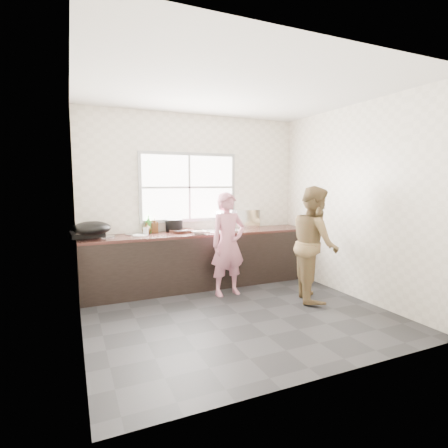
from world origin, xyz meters
name	(u,v)px	position (x,y,z in m)	size (l,w,h in m)	color
floor	(238,314)	(0.00, 0.00, -0.01)	(3.60, 3.20, 0.01)	#28282A
ceiling	(239,89)	(0.00, 0.00, 2.71)	(3.60, 3.20, 0.01)	silver
wall_back	(195,200)	(0.00, 1.60, 1.35)	(3.60, 0.01, 2.70)	silver
wall_left	(76,210)	(-1.80, 0.00, 1.35)	(0.01, 3.20, 2.70)	beige
wall_right	(353,202)	(1.80, 0.00, 1.35)	(0.01, 3.20, 2.70)	silver
wall_front	(328,217)	(0.00, -1.60, 1.35)	(3.60, 0.01, 2.70)	silver
cabinet	(202,260)	(0.00, 1.29, 0.41)	(3.60, 0.62, 0.82)	black
countertop	(202,233)	(0.00, 1.29, 0.84)	(3.60, 0.64, 0.04)	#331914
sink	(222,230)	(0.35, 1.29, 0.86)	(0.55, 0.45, 0.02)	silver
faucet	(217,220)	(0.35, 1.49, 1.01)	(0.02, 0.02, 0.30)	silver
window_frame	(189,187)	(-0.10, 1.59, 1.55)	(1.60, 0.05, 1.10)	#9EA0A5
window_glazing	(189,187)	(-0.10, 1.57, 1.55)	(1.50, 0.01, 1.00)	white
woman	(228,247)	(0.20, 0.74, 0.70)	(0.51, 0.33, 1.39)	#CD7B90
person_side	(315,243)	(1.21, 0.07, 0.79)	(0.77, 0.60, 1.58)	olive
cutting_board	(182,231)	(-0.28, 1.42, 0.88)	(0.39, 0.39, 0.04)	#331B14
cleaver	(181,231)	(-0.34, 1.26, 0.90)	(0.21, 0.10, 0.01)	silver
bowl_mince	(199,233)	(-0.11, 1.08, 0.89)	(0.21, 0.21, 0.05)	silver
bowl_crabs	(227,229)	(0.40, 1.23, 0.89)	(0.21, 0.21, 0.07)	silver
bowl_held	(228,230)	(0.39, 1.15, 0.89)	(0.19, 0.19, 0.06)	silver
black_pot	(174,226)	(-0.37, 1.52, 0.96)	(0.27, 0.27, 0.19)	black
plate_food	(140,236)	(-0.96, 1.26, 0.87)	(0.20, 0.20, 0.02)	white
bottle_green	(149,224)	(-0.77, 1.52, 0.99)	(0.10, 0.10, 0.27)	#2A7927
bottle_brown_tall	(155,226)	(-0.68, 1.52, 0.97)	(0.10, 0.10, 0.21)	#482A12
bottle_brown_short	(147,229)	(-0.82, 1.45, 0.94)	(0.12, 0.12, 0.16)	#3C2A0F
glass_jar	(146,232)	(-0.86, 1.30, 0.91)	(0.08, 0.08, 0.11)	silver
burner	(87,234)	(-1.65, 1.51, 0.89)	(0.44, 0.44, 0.07)	black
wok	(92,228)	(-1.60, 1.21, 1.01)	(0.49, 0.49, 0.19)	black
dish_rack	(246,218)	(0.90, 1.52, 1.01)	(0.41, 0.29, 0.31)	silver
pot_lid_left	(106,237)	(-1.42, 1.36, 0.87)	(0.25, 0.25, 0.01)	#A9ACB0
pot_lid_right	(134,234)	(-1.01, 1.44, 0.87)	(0.26, 0.26, 0.01)	silver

